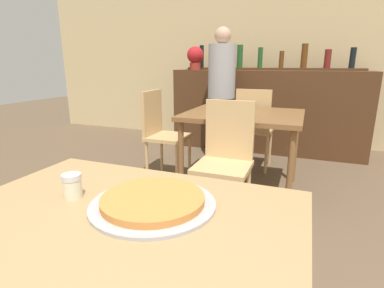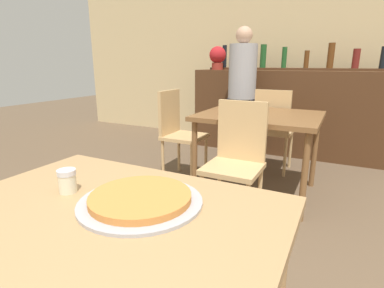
% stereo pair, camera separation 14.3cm
% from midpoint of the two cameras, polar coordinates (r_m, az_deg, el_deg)
% --- Properties ---
extents(wall_back, '(8.00, 0.05, 2.80)m').
position_cam_midpoint_polar(wall_back, '(4.80, 20.74, 16.54)').
color(wall_back, '#D1B784').
rests_on(wall_back, ground_plane).
extents(dining_table_near, '(1.16, 0.81, 0.73)m').
position_cam_midpoint_polar(dining_table_near, '(1.08, -11.60, -15.83)').
color(dining_table_near, '#A87F51').
rests_on(dining_table_near, ground_plane).
extents(dining_table_far, '(1.06, 0.90, 0.76)m').
position_cam_midpoint_polar(dining_table_far, '(2.83, 14.13, 3.97)').
color(dining_table_far, brown).
rests_on(dining_table_far, ground_plane).
extents(bar_counter, '(2.60, 0.56, 1.11)m').
position_cam_midpoint_polar(bar_counter, '(4.35, 18.89, 5.74)').
color(bar_counter, '#4C2D19').
rests_on(bar_counter, ground_plane).
extents(bar_back_shelf, '(2.39, 0.24, 0.35)m').
position_cam_midpoint_polar(bar_back_shelf, '(4.44, 19.83, 14.15)').
color(bar_back_shelf, '#4C2D19').
rests_on(bar_back_shelf, bar_counter).
extents(chair_far_side_front, '(0.40, 0.40, 0.94)m').
position_cam_midpoint_polar(chair_far_side_front, '(2.28, 10.32, -2.10)').
color(chair_far_side_front, tan).
rests_on(chair_far_side_front, ground_plane).
extents(chair_far_side_back, '(0.40, 0.40, 0.94)m').
position_cam_midpoint_polar(chair_far_side_back, '(3.45, 16.35, 3.40)').
color(chair_far_side_back, tan).
rests_on(chair_far_side_back, ground_plane).
extents(chair_far_side_left, '(0.40, 0.40, 0.94)m').
position_cam_midpoint_polar(chair_far_side_left, '(3.15, -1.42, 2.96)').
color(chair_far_side_left, tan).
rests_on(chair_far_side_left, ground_plane).
extents(pizza_tray, '(0.43, 0.43, 0.04)m').
position_cam_midpoint_polar(pizza_tray, '(1.06, -5.92, -10.51)').
color(pizza_tray, '#A3A3A8').
rests_on(pizza_tray, dining_table_near).
extents(cheese_shaker, '(0.07, 0.07, 0.09)m').
position_cam_midpoint_polar(cheese_shaker, '(1.20, -19.56, -6.69)').
color(cheese_shaker, beige).
rests_on(cheese_shaker, dining_table_near).
extents(person_standing, '(0.34, 0.34, 1.63)m').
position_cam_midpoint_polar(person_standing, '(3.85, 10.55, 10.06)').
color(person_standing, '#2D2D38').
rests_on(person_standing, ground_plane).
extents(potted_plant, '(0.24, 0.24, 0.33)m').
position_cam_midpoint_polar(potted_plant, '(4.52, 5.85, 16.22)').
color(potted_plant, maroon).
rests_on(potted_plant, bar_counter).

